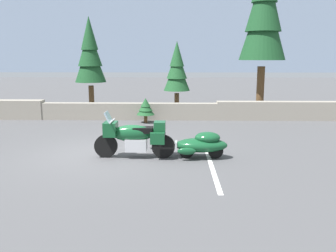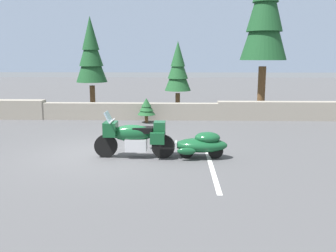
# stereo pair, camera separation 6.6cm
# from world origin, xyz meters

# --- Properties ---
(ground_plane) EXTENTS (80.00, 80.00, 0.00)m
(ground_plane) POSITION_xyz_m (0.00, 0.00, 0.00)
(ground_plane) COLOR #4C4C4F
(stone_guard_wall) EXTENTS (24.00, 0.59, 0.88)m
(stone_guard_wall) POSITION_xyz_m (-0.47, 6.02, 0.42)
(stone_guard_wall) COLOR gray
(stone_guard_wall) RESTS_ON ground
(distant_ridgeline) EXTENTS (240.00, 80.00, 16.00)m
(distant_ridgeline) POSITION_xyz_m (0.00, 96.01, 8.00)
(distant_ridgeline) COLOR #8C9EB7
(distant_ridgeline) RESTS_ON ground
(touring_motorcycle) EXTENTS (2.31, 0.76, 1.33)m
(touring_motorcycle) POSITION_xyz_m (0.95, -0.41, 0.62)
(touring_motorcycle) COLOR black
(touring_motorcycle) RESTS_ON ground
(car_shaped_trailer) EXTENTS (2.20, 0.79, 0.76)m
(car_shaped_trailer) POSITION_xyz_m (2.86, -0.44, 0.41)
(car_shaped_trailer) COLOR black
(car_shaped_trailer) RESTS_ON ground
(pine_tree_tall) EXTENTS (2.25, 2.25, 8.21)m
(pine_tree_tall) POSITION_xyz_m (6.35, 7.88, 5.14)
(pine_tree_tall) COLOR brown
(pine_tree_tall) RESTS_ON ground
(pine_tree_secondary) EXTENTS (1.56, 1.56, 4.83)m
(pine_tree_secondary) POSITION_xyz_m (-2.20, 8.03, 3.02)
(pine_tree_secondary) COLOR brown
(pine_tree_secondary) RESTS_ON ground
(pine_tree_far_right) EXTENTS (1.30, 1.30, 3.61)m
(pine_tree_far_right) POSITION_xyz_m (2.17, 7.77, 2.26)
(pine_tree_far_right) COLOR brown
(pine_tree_far_right) RESTS_ON ground
(pine_sapling_near) EXTENTS (0.78, 0.78, 1.08)m
(pine_sapling_near) POSITION_xyz_m (0.81, 5.21, 0.68)
(pine_sapling_near) COLOR brown
(pine_sapling_near) RESTS_ON ground
(parking_stripe_marker) EXTENTS (0.12, 3.60, 0.01)m
(parking_stripe_marker) POSITION_xyz_m (3.09, -1.50, 0.00)
(parking_stripe_marker) COLOR silver
(parking_stripe_marker) RESTS_ON ground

